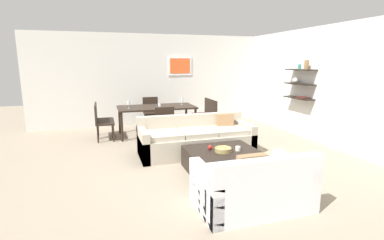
{
  "coord_description": "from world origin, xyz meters",
  "views": [
    {
      "loc": [
        -1.85,
        -5.19,
        1.89
      ],
      "look_at": [
        -0.17,
        0.2,
        0.75
      ],
      "focal_mm": 26.98,
      "sensor_mm": 36.0,
      "label": 1
    }
  ],
  "objects": [
    {
      "name": "dining_chair_head",
      "position": [
        -0.52,
        3.08,
        0.5
      ],
      "size": [
        0.44,
        0.44,
        0.88
      ],
      "color": "black",
      "rests_on": "ground"
    },
    {
      "name": "sofa_beige",
      "position": [
        -0.03,
        0.34,
        0.29
      ],
      "size": [
        2.34,
        0.9,
        0.78
      ],
      "color": "#B2A893",
      "rests_on": "ground"
    },
    {
      "name": "candle_jar",
      "position": [
        0.34,
        -0.85,
        0.42
      ],
      "size": [
        0.09,
        0.09,
        0.08
      ],
      "primitive_type": "cylinder",
      "color": "silver",
      "rests_on": "coffee_table"
    },
    {
      "name": "wine_glass_right_far",
      "position": [
        0.2,
        2.31,
        0.87
      ],
      "size": [
        0.08,
        0.08,
        0.17
      ],
      "color": "silver",
      "rests_on": "dining_table"
    },
    {
      "name": "coffee_table",
      "position": [
        0.1,
        -0.75,
        0.19
      ],
      "size": [
        1.22,
        1.04,
        0.38
      ],
      "color": "black",
      "rests_on": "ground"
    },
    {
      "name": "dining_chair_right_far",
      "position": [
        0.88,
        2.4,
        0.5
      ],
      "size": [
        0.44,
        0.44,
        0.88
      ],
      "color": "black",
      "rests_on": "ground"
    },
    {
      "name": "apple_on_coffee_table",
      "position": [
        -0.1,
        -0.65,
        0.42
      ],
      "size": [
        0.08,
        0.08,
        0.08
      ],
      "primitive_type": "sphere",
      "color": "red",
      "rests_on": "coffee_table"
    },
    {
      "name": "dining_chair_foot",
      "position": [
        -0.52,
        1.29,
        0.5
      ],
      "size": [
        0.44,
        0.44,
        0.88
      ],
      "color": "black",
      "rests_on": "ground"
    },
    {
      "name": "back_wall_unit",
      "position": [
        0.3,
        3.53,
        1.35
      ],
      "size": [
        8.4,
        0.09,
        2.7
      ],
      "color": "silver",
      "rests_on": "ground"
    },
    {
      "name": "dining_chair_right_near",
      "position": [
        0.88,
        1.96,
        0.5
      ],
      "size": [
        0.44,
        0.44,
        0.88
      ],
      "color": "black",
      "rests_on": "ground"
    },
    {
      "name": "wine_glass_left_near",
      "position": [
        -1.24,
        2.06,
        0.88
      ],
      "size": [
        0.07,
        0.07,
        0.19
      ],
      "color": "silver",
      "rests_on": "dining_table"
    },
    {
      "name": "dining_chair_left_far",
      "position": [
        -1.91,
        2.4,
        0.5
      ],
      "size": [
        0.44,
        0.44,
        0.88
      ],
      "color": "black",
      "rests_on": "ground"
    },
    {
      "name": "loveseat_white",
      "position": [
        -0.04,
        -2.06,
        0.29
      ],
      "size": [
        1.45,
        0.9,
        0.78
      ],
      "color": "white",
      "rests_on": "ground"
    },
    {
      "name": "ground_plane",
      "position": [
        0.0,
        0.0,
        0.0
      ],
      "size": [
        18.0,
        18.0,
        0.0
      ],
      "primitive_type": "plane",
      "color": "gray"
    },
    {
      "name": "wine_glass_foot",
      "position": [
        -0.52,
        1.75,
        0.85
      ],
      "size": [
        0.07,
        0.07,
        0.14
      ],
      "color": "silver",
      "rests_on": "dining_table"
    },
    {
      "name": "dining_table",
      "position": [
        -0.52,
        2.18,
        0.69
      ],
      "size": [
        1.98,
        0.98,
        0.75
      ],
      "color": "black",
      "rests_on": "ground"
    },
    {
      "name": "right_wall_shelf_unit",
      "position": [
        3.03,
        0.61,
        1.35
      ],
      "size": [
        0.34,
        8.2,
        2.7
      ],
      "color": "silver",
      "rests_on": "ground"
    },
    {
      "name": "decorative_bowl",
      "position": [
        0.07,
        -0.83,
        0.42
      ],
      "size": [
        0.29,
        0.29,
        0.08
      ],
      "color": "#99844C",
      "rests_on": "coffee_table"
    },
    {
      "name": "dining_chair_left_near",
      "position": [
        -1.91,
        1.96,
        0.5
      ],
      "size": [
        0.44,
        0.44,
        0.88
      ],
      "color": "black",
      "rests_on": "ground"
    }
  ]
}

